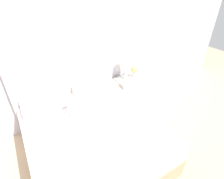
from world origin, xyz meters
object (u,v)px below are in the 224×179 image
(bed, at_px, (90,134))
(table_lamp, at_px, (125,65))
(nightstand, at_px, (128,91))
(flower_vase, at_px, (135,70))

(bed, relative_size, table_lamp, 5.05)
(bed, bearing_deg, table_lamp, 33.51)
(bed, bearing_deg, nightstand, 30.09)
(nightstand, height_order, flower_vase, flower_vase)
(flower_vase, bearing_deg, nightstand, -174.80)
(nightstand, bearing_deg, flower_vase, 5.20)
(bed, distance_m, flower_vase, 1.54)
(nightstand, relative_size, flower_vase, 2.27)
(nightstand, xyz_separation_m, table_lamp, (-0.07, 0.05, 0.58))
(bed, xyz_separation_m, flower_vase, (1.31, 0.69, 0.43))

